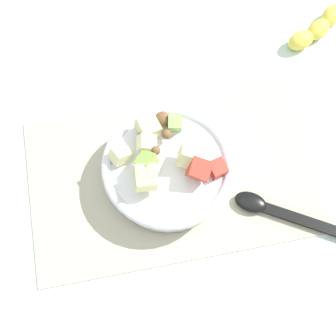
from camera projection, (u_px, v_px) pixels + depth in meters
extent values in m
plane|color=silver|center=(172.00, 176.00, 0.85)|extent=(2.40, 2.40, 0.00)
cube|color=#BCB299|center=(172.00, 175.00, 0.85)|extent=(0.51, 0.31, 0.01)
cylinder|color=white|center=(168.00, 171.00, 0.83)|extent=(0.21, 0.21, 0.05)
torus|color=white|center=(168.00, 166.00, 0.80)|extent=(0.23, 0.23, 0.02)
cube|color=beige|center=(147.00, 143.00, 0.79)|extent=(0.04, 0.03, 0.04)
cube|color=#BC3828|center=(199.00, 169.00, 0.78)|extent=(0.05, 0.05, 0.04)
cube|color=#8CB74C|center=(147.00, 165.00, 0.77)|extent=(0.04, 0.04, 0.03)
sphere|color=brown|center=(166.00, 134.00, 0.81)|extent=(0.03, 0.02, 0.02)
sphere|color=brown|center=(156.00, 151.00, 0.78)|extent=(0.02, 0.02, 0.02)
cube|color=beige|center=(120.00, 155.00, 0.80)|extent=(0.04, 0.04, 0.04)
sphere|color=brown|center=(142.00, 137.00, 0.81)|extent=(0.03, 0.03, 0.03)
cube|color=#93C160|center=(175.00, 124.00, 0.82)|extent=(0.03, 0.03, 0.04)
cube|color=#BC3828|center=(217.00, 169.00, 0.79)|extent=(0.04, 0.04, 0.02)
cube|color=beige|center=(189.00, 157.00, 0.78)|extent=(0.05, 0.05, 0.05)
cube|color=beige|center=(148.00, 127.00, 0.81)|extent=(0.05, 0.05, 0.04)
sphere|color=brown|center=(161.00, 119.00, 0.82)|extent=(0.05, 0.04, 0.04)
cube|color=#E5D684|center=(146.00, 178.00, 0.76)|extent=(0.04, 0.04, 0.04)
ellipsoid|color=black|center=(250.00, 202.00, 0.82)|extent=(0.07, 0.06, 0.01)
cube|color=black|center=(313.00, 224.00, 0.81)|extent=(0.17, 0.11, 0.01)
ellipsoid|color=yellow|center=(301.00, 40.00, 0.94)|extent=(0.06, 0.05, 0.04)
ellipsoid|color=yellow|center=(318.00, 29.00, 0.95)|extent=(0.07, 0.06, 0.04)
ellipsoid|color=yellow|center=(332.00, 16.00, 0.97)|extent=(0.06, 0.06, 0.04)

